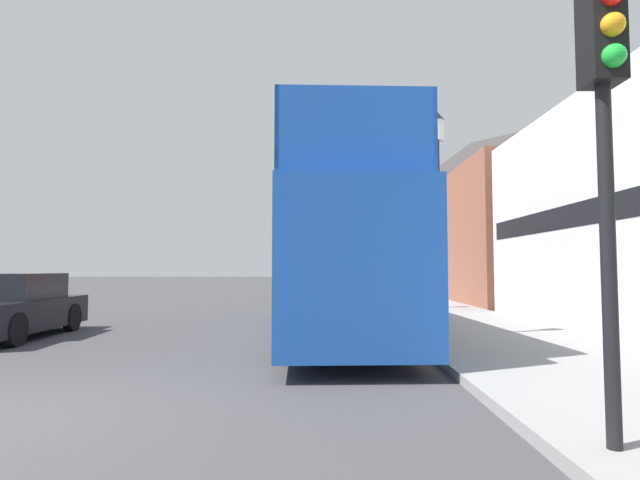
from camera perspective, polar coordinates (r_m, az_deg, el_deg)
ground_plane at (r=26.37m, az=-6.72°, el=-6.70°), size 144.00×144.00×0.00m
sidewalk at (r=23.47m, az=9.88°, el=-6.93°), size 3.88×108.00×0.14m
brick_terrace_rear at (r=30.74m, az=17.03°, el=2.37°), size 6.00×23.37×9.07m
tour_bus at (r=12.08m, az=1.69°, el=-1.80°), size 2.88×10.42×4.27m
parked_car_ahead_of_bus at (r=19.38m, az=2.71°, el=-5.81°), size 1.95×4.26×1.58m
parked_car_far_side at (r=13.44m, az=-31.91°, el=-6.60°), size 2.06×4.23×1.46m
traffic_signal at (r=4.85m, az=29.79°, el=13.38°), size 0.28×0.42×3.80m
lamp_post_nearest at (r=11.02m, az=13.19°, el=6.71°), size 0.35×0.35×4.85m
lamp_post_second at (r=17.94m, az=8.14°, el=2.39°), size 0.35×0.35×4.64m
lamp_post_third at (r=24.97m, az=5.74°, el=1.04°), size 0.35×0.35×4.83m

